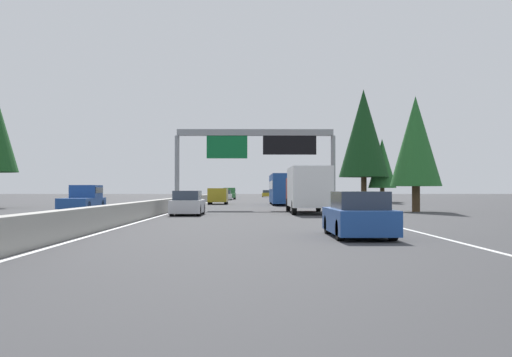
{
  "coord_description": "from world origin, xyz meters",
  "views": [
    {
      "loc": [
        -4.96,
        -5.54,
        1.52
      ],
      "look_at": [
        67.48,
        -6.13,
        2.89
      ],
      "focal_mm": 42.35,
      "sensor_mm": 36.0,
      "label": 1
    }
  ],
  "objects": [
    {
      "name": "sedan_near_right",
      "position": [
        31.54,
        -1.7,
        0.68
      ],
      "size": [
        4.4,
        1.8,
        1.47
      ],
      "color": "silver",
      "rests_on": "ground"
    },
    {
      "name": "sedan_distant_b",
      "position": [
        85.45,
        -1.7,
        0.68
      ],
      "size": [
        4.4,
        1.8,
        1.47
      ],
      "color": "white",
      "rests_on": "ground"
    },
    {
      "name": "shoulder_stripe_median",
      "position": [
        70.0,
        -0.25,
        0.01
      ],
      "size": [
        160.0,
        0.16,
        0.01
      ],
      "primitive_type": "cube",
      "color": "silver",
      "rests_on": "ground"
    },
    {
      "name": "median_barrier",
      "position": [
        80.0,
        0.3,
        0.45
      ],
      "size": [
        180.0,
        0.56,
        0.9
      ],
      "primitive_type": "cube",
      "color": "#9E9B93",
      "rests_on": "ground"
    },
    {
      "name": "minivan_near_center",
      "position": [
        59.69,
        -2.0,
        0.95
      ],
      "size": [
        5.0,
        1.95,
        1.69
      ],
      "color": "#AD931E",
      "rests_on": "ground"
    },
    {
      "name": "bus_far_left",
      "position": [
        57.32,
        -8.83,
        1.72
      ],
      "size": [
        11.5,
        2.55,
        3.1
      ],
      "color": "#1E4793",
      "rests_on": "ground"
    },
    {
      "name": "sedan_mid_center",
      "position": [
        123.54,
        -8.77,
        0.68
      ],
      "size": [
        4.4,
        1.8,
        1.47
      ],
      "color": "#AD931E",
      "rests_on": "ground"
    },
    {
      "name": "box_truck_far_center",
      "position": [
        34.4,
        -9.22,
        1.61
      ],
      "size": [
        8.5,
        2.4,
        2.95
      ],
      "color": "white",
      "rests_on": "ground"
    },
    {
      "name": "ground_plane",
      "position": [
        60.0,
        0.0,
        0.0
      ],
      "size": [
        320.0,
        320.0,
        0.0
      ],
      "primitive_type": "plane",
      "color": "#38383A"
    },
    {
      "name": "oncoming_near",
      "position": [
        37.74,
        6.29,
        0.91
      ],
      "size": [
        5.6,
        2.0,
        1.86
      ],
      "rotation": [
        0.0,
        0.0,
        3.14
      ],
      "color": "#1E4793",
      "rests_on": "ground"
    },
    {
      "name": "sign_gantry_overhead",
      "position": [
        42.5,
        -6.04,
        5.01
      ],
      "size": [
        0.5,
        12.68,
        6.3
      ],
      "color": "gray",
      "rests_on": "ground"
    },
    {
      "name": "pickup_mid_right",
      "position": [
        93.49,
        -2.0,
        0.91
      ],
      "size": [
        5.6,
        2.0,
        1.86
      ],
      "color": "#2D6B38",
      "rests_on": "ground"
    },
    {
      "name": "sedan_mid_left",
      "position": [
        14.42,
        -9.0,
        0.68
      ],
      "size": [
        4.4,
        1.8,
        1.47
      ],
      "color": "#1E4793",
      "rests_on": "ground"
    },
    {
      "name": "conifer_right_far",
      "position": [
        71.25,
        -19.82,
        8.71
      ],
      "size": [
        6.3,
        6.3,
        14.32
      ],
      "color": "#4C3823",
      "rests_on": "ground"
    },
    {
      "name": "conifer_right_mid",
      "position": [
        71.76,
        -22.27,
        4.88
      ],
      "size": [
        3.54,
        3.54,
        8.05
      ],
      "color": "#4C3823",
      "rests_on": "ground"
    },
    {
      "name": "shoulder_stripe_right",
      "position": [
        70.0,
        -11.52,
        0.01
      ],
      "size": [
        160.0,
        0.16,
        0.01
      ],
      "primitive_type": "cube",
      "color": "silver",
      "rests_on": "ground"
    },
    {
      "name": "conifer_right_near",
      "position": [
        37.04,
        -17.06,
        4.91
      ],
      "size": [
        3.56,
        3.56,
        8.1
      ],
      "color": "#4C3823",
      "rests_on": "ground"
    }
  ]
}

